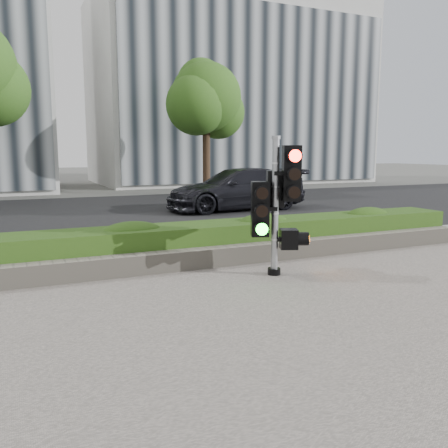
% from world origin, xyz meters
% --- Properties ---
extents(ground, '(120.00, 120.00, 0.00)m').
position_xyz_m(ground, '(0.00, 0.00, 0.00)').
color(ground, '#51514C').
rests_on(ground, ground).
extents(sidewalk, '(16.00, 11.00, 0.03)m').
position_xyz_m(sidewalk, '(0.00, -2.50, 0.01)').
color(sidewalk, '#9E9389').
rests_on(sidewalk, ground).
extents(road, '(60.00, 13.00, 0.02)m').
position_xyz_m(road, '(0.00, 10.00, 0.01)').
color(road, black).
rests_on(road, ground).
extents(curb, '(60.00, 0.25, 0.12)m').
position_xyz_m(curb, '(0.00, 3.15, 0.06)').
color(curb, gray).
rests_on(curb, ground).
extents(stone_wall, '(12.00, 0.32, 0.34)m').
position_xyz_m(stone_wall, '(0.00, 1.90, 0.20)').
color(stone_wall, gray).
rests_on(stone_wall, sidewalk).
extents(hedge, '(12.00, 1.00, 0.68)m').
position_xyz_m(hedge, '(0.00, 2.55, 0.37)').
color(hedge, '#557E27').
rests_on(hedge, sidewalk).
extents(building_right, '(18.00, 10.00, 12.00)m').
position_xyz_m(building_right, '(11.00, 25.00, 6.00)').
color(building_right, '#B7B7B2').
rests_on(building_right, ground).
extents(tree_right, '(4.10, 3.58, 6.53)m').
position_xyz_m(tree_right, '(5.48, 15.55, 4.48)').
color(tree_right, black).
rests_on(tree_right, ground).
extents(traffic_signal, '(0.86, 0.72, 2.31)m').
position_xyz_m(traffic_signal, '(0.87, 0.95, 1.31)').
color(traffic_signal, black).
rests_on(traffic_signal, sidewalk).
extents(car_dark, '(5.17, 2.24, 1.48)m').
position_xyz_m(car_dark, '(4.19, 9.43, 0.76)').
color(car_dark, black).
rests_on(car_dark, road).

